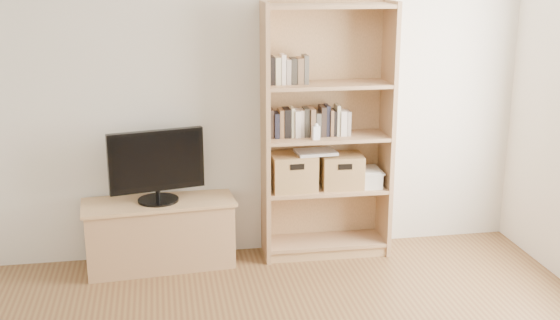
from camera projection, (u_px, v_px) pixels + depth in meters
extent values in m
cube|color=silver|center=(242.00, 93.00, 5.40)|extent=(4.50, 0.02, 2.60)
cube|color=#A77E56|center=(160.00, 235.00, 5.38)|extent=(1.13, 0.50, 0.50)
cube|color=#A77E56|center=(327.00, 133.00, 5.42)|extent=(1.00, 0.37, 2.00)
cube|color=black|center=(157.00, 166.00, 5.23)|extent=(0.71, 0.20, 0.56)
cube|color=#322721|center=(327.00, 120.00, 5.42)|extent=(0.90, 0.21, 0.24)
cube|color=#322721|center=(299.00, 71.00, 5.28)|extent=(0.36, 0.14, 0.19)
cube|color=white|center=(316.00, 133.00, 5.29)|extent=(0.06, 0.04, 0.10)
cube|color=olive|center=(293.00, 172.00, 5.46)|extent=(0.35, 0.29, 0.28)
cube|color=olive|center=(342.00, 171.00, 5.52)|extent=(0.33, 0.28, 0.26)
cube|color=silver|center=(316.00, 152.00, 5.44)|extent=(0.32, 0.24, 0.02)
cube|color=beige|center=(369.00, 178.00, 5.57)|extent=(0.19, 0.27, 0.12)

